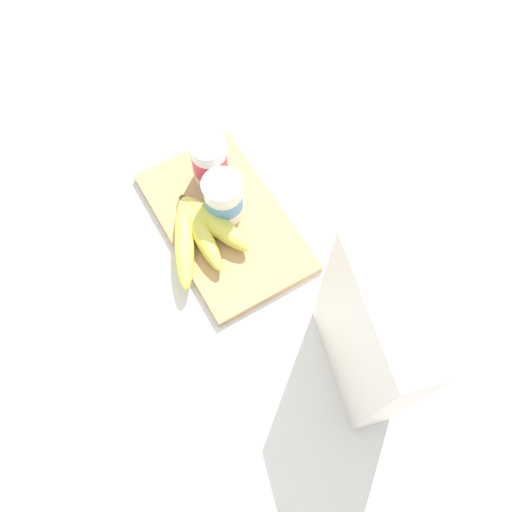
% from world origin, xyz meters
% --- Properties ---
extents(ground_plane, '(2.40, 2.40, 0.00)m').
position_xyz_m(ground_plane, '(0.00, 0.00, 0.00)').
color(ground_plane, silver).
extents(cutting_board, '(0.34, 0.20, 0.02)m').
position_xyz_m(cutting_board, '(0.00, 0.00, 0.01)').
color(cutting_board, tan).
rests_on(cutting_board, ground_plane).
extents(cereal_box, '(0.20, 0.11, 0.28)m').
position_xyz_m(cereal_box, '(0.33, 0.05, 0.14)').
color(cereal_box, white).
rests_on(cereal_box, ground_plane).
extents(yogurt_cup_front, '(0.07, 0.07, 0.09)m').
position_xyz_m(yogurt_cup_front, '(-0.09, 0.02, 0.06)').
color(yogurt_cup_front, white).
rests_on(yogurt_cup_front, cutting_board).
extents(yogurt_cup_back, '(0.07, 0.07, 0.09)m').
position_xyz_m(yogurt_cup_back, '(-0.01, 0.01, 0.06)').
color(yogurt_cup_back, white).
rests_on(yogurt_cup_back, cutting_board).
extents(banana_bunch, '(0.18, 0.16, 0.04)m').
position_xyz_m(banana_bunch, '(0.01, -0.05, 0.03)').
color(banana_bunch, '#DAD44E').
rests_on(banana_bunch, cutting_board).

